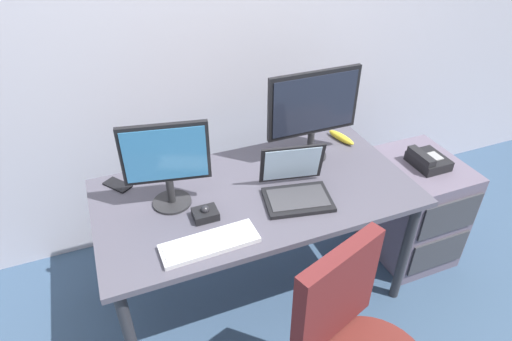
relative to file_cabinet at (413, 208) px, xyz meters
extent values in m
plane|color=#354C68|center=(-1.00, 0.05, -0.32)|extent=(8.00, 8.00, 0.00)
cube|color=#B4B3C1|center=(-1.00, 0.80, 1.08)|extent=(6.00, 0.10, 2.80)
cube|color=#4A4855|center=(-1.00, 0.05, 0.37)|extent=(1.54, 0.80, 0.03)
cylinder|color=#2D2D33|center=(-0.29, -0.29, 0.02)|extent=(0.05, 0.05, 0.68)
cylinder|color=#2D2D33|center=(-1.71, 0.39, 0.02)|extent=(0.05, 0.05, 0.68)
cylinder|color=#2D2D33|center=(-0.29, 0.39, 0.02)|extent=(0.05, 0.05, 0.68)
cube|color=#5F5567|center=(0.00, 0.00, 0.00)|extent=(0.42, 0.52, 0.65)
cube|color=#38383D|center=(0.00, -0.26, 0.14)|extent=(0.38, 0.01, 0.22)
cube|color=#38383D|center=(0.00, -0.26, -0.13)|extent=(0.38, 0.01, 0.22)
cube|color=black|center=(0.00, -0.02, 0.35)|extent=(0.17, 0.20, 0.06)
cube|color=black|center=(-0.06, -0.02, 0.40)|extent=(0.05, 0.18, 0.04)
cube|color=gray|center=(0.02, -0.03, 0.38)|extent=(0.07, 0.08, 0.01)
cube|color=#5A1F20|center=(-0.97, -0.66, 0.41)|extent=(0.40, 0.19, 0.42)
cylinder|color=#262628|center=(-0.61, 0.23, 0.39)|extent=(0.18, 0.18, 0.01)
cylinder|color=#262628|center=(-0.61, 0.23, 0.46)|extent=(0.04, 0.04, 0.13)
cube|color=black|center=(-0.61, 0.23, 0.70)|extent=(0.50, 0.03, 0.34)
cube|color=#1E2333|center=(-0.61, 0.21, 0.70)|extent=(0.46, 0.01, 0.30)
cylinder|color=#262628|center=(-1.40, 0.10, 0.39)|extent=(0.18, 0.18, 0.01)
cylinder|color=#262628|center=(-1.40, 0.10, 0.46)|extent=(0.04, 0.04, 0.12)
cube|color=black|center=(-1.40, 0.10, 0.66)|extent=(0.38, 0.10, 0.29)
cube|color=teal|center=(-1.40, 0.09, 0.66)|extent=(0.35, 0.07, 0.25)
cube|color=silver|center=(-1.32, -0.23, 0.39)|extent=(0.41, 0.15, 0.02)
cube|color=white|center=(-1.32, -0.23, 0.41)|extent=(0.38, 0.13, 0.01)
cube|color=black|center=(-0.85, -0.10, 0.39)|extent=(0.35, 0.28, 0.02)
cube|color=#38383D|center=(-0.85, -0.10, 0.41)|extent=(0.30, 0.22, 0.00)
cube|color=black|center=(-0.82, 0.03, 0.51)|extent=(0.32, 0.12, 0.22)
cube|color=silver|center=(-0.82, 0.02, 0.51)|extent=(0.28, 0.10, 0.19)
cube|color=black|center=(-1.28, -0.05, 0.40)|extent=(0.11, 0.09, 0.04)
sphere|color=#232328|center=(-1.28, -0.05, 0.43)|extent=(0.04, 0.04, 0.04)
cylinder|color=silver|center=(-1.31, 0.35, 0.44)|extent=(0.08, 0.08, 0.12)
torus|color=silver|center=(-1.27, 0.35, 0.44)|extent=(0.01, 0.07, 0.07)
cube|color=black|center=(-1.62, 0.34, 0.39)|extent=(0.14, 0.15, 0.01)
ellipsoid|color=yellow|center=(-0.37, 0.31, 0.40)|extent=(0.09, 0.19, 0.04)
camera|label=1|loc=(-1.62, -1.51, 1.67)|focal=30.42mm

